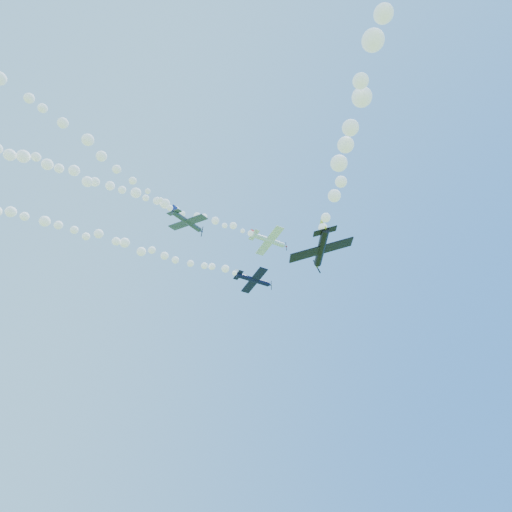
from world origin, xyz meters
TOP-DOWN VIEW (x-y plane):
  - plane_white at (8.43, -3.26)m, footprint 8.07×8.55m
  - smoke_trail_white at (-30.40, 0.86)m, footprint 72.87×10.38m
  - plane_navy at (7.92, 1.21)m, footprint 7.90×8.38m
  - plane_grey at (-11.12, -9.11)m, footprint 6.70×7.00m
  - plane_black at (0.15, -24.92)m, footprint 7.56×7.45m

SIDE VIEW (x-z plane):
  - plane_black at x=0.15m, z-range 33.03..36.04m
  - plane_grey at x=-11.12m, z-range 43.99..46.03m
  - plane_navy at x=7.92m, z-range 46.31..48.88m
  - smoke_trail_white at x=-30.40m, z-range 52.54..55.87m
  - plane_white at x=8.43m, z-range 53.27..55.75m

